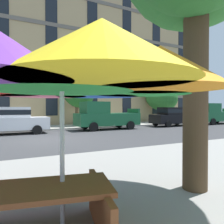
{
  "coord_description": "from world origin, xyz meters",
  "views": [
    {
      "loc": [
        -2.16,
        -11.72,
        1.71
      ],
      "look_at": [
        5.53,
        3.2,
        1.4
      ],
      "focal_mm": 34.42,
      "sensor_mm": 36.0,
      "label": 1
    }
  ],
  "objects": [
    {
      "name": "pickup_green_midblock",
      "position": [
        18.05,
        3.7,
        1.03
      ],
      "size": [
        5.1,
        2.12,
        2.2
      ],
      "color": "#195933",
      "rests_on": "ground"
    },
    {
      "name": "sedan_white",
      "position": [
        -1.54,
        3.7,
        0.95
      ],
      "size": [
        4.4,
        1.98,
        1.78
      ],
      "color": "silver",
      "rests_on": "ground"
    },
    {
      "name": "street_tree_right",
      "position": [
        14.12,
        7.38,
        3.13
      ],
      "size": [
        3.38,
        3.82,
        4.86
      ],
      "color": "brown",
      "rests_on": "ground"
    },
    {
      "name": "street_tree_middle",
      "position": [
        4.08,
        7.24,
        3.15
      ],
      "size": [
        2.89,
        2.83,
        4.56
      ],
      "color": "brown",
      "rests_on": "ground"
    },
    {
      "name": "picnic_table",
      "position": [
        -1.81,
        -9.07,
        0.49
      ],
      "size": [
        2.09,
        1.88,
        0.77
      ],
      "color": "brown",
      "rests_on": "ground"
    },
    {
      "name": "ground_plane",
      "position": [
        0.0,
        0.0,
        0.0
      ],
      "size": [
        120.0,
        120.0,
        0.0
      ],
      "primitive_type": "plane",
      "color": "#38383A"
    },
    {
      "name": "sidewalk_near_patio",
      "position": [
        0.0,
        -9.0,
        0.06
      ],
      "size": [
        56.0,
        9.0,
        0.12
      ],
      "primitive_type": "cube",
      "color": "gray",
      "rests_on": "ground"
    },
    {
      "name": "apartment_building",
      "position": [
        -0.0,
        14.99,
        8.0
      ],
      "size": [
        41.5,
        12.08,
        16.0
      ],
      "color": "tan",
      "rests_on": "ground"
    },
    {
      "name": "sidewalk_far",
      "position": [
        0.0,
        6.8,
        0.06
      ],
      "size": [
        56.0,
        3.6,
        0.12
      ],
      "primitive_type": "cube",
      "color": "#B2ADA3",
      "rests_on": "ground"
    },
    {
      "name": "sedan_black",
      "position": [
        12.24,
        3.7,
        0.95
      ],
      "size": [
        4.4,
        1.98,
        1.78
      ],
      "color": "black",
      "rests_on": "ground"
    },
    {
      "name": "pickup_green",
      "position": [
        5.13,
        3.7,
        1.03
      ],
      "size": [
        5.1,
        2.12,
        2.2
      ],
      "color": "#195933",
      "rests_on": "ground"
    },
    {
      "name": "patio_umbrella",
      "position": [
        -1.48,
        -9.0,
        2.16
      ],
      "size": [
        3.9,
        3.9,
        2.47
      ],
      "color": "silver",
      "rests_on": "ground"
    }
  ]
}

